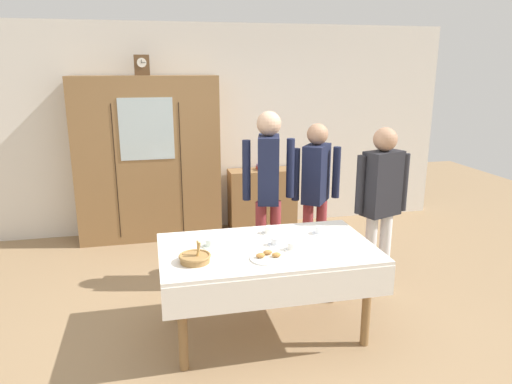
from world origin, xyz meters
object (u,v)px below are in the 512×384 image
object	(u,v)px
dining_table	(268,260)
person_behind_table_left	(269,181)
bookshelf_low	(262,199)
tea_cup_mid_right	(320,231)
tea_cup_front_edge	(210,244)
mantel_clock	(142,65)
book_stack	(262,167)
pastry_plate	(268,257)
spoon_center	(231,240)
tea_cup_mid_left	(269,230)
bread_basket	(195,258)
tea_cup_far_left	(276,242)
wall_cabinet	(148,159)
spoon_mid_left	(322,259)
person_behind_table_right	(381,196)
person_beside_shelf	(316,185)
spoon_front_edge	(356,256)
tea_cup_far_right	(292,247)

from	to	relation	value
dining_table	person_behind_table_left	world-z (taller)	person_behind_table_left
bookshelf_low	tea_cup_mid_right	size ratio (longest dim) A/B	7.00
bookshelf_low	tea_cup_front_edge	xyz separation A→B (m)	(-1.04, -2.51, 0.38)
mantel_clock	bookshelf_low	distance (m)	2.32
book_stack	pastry_plate	bearing A→B (deg)	-102.65
dining_table	pastry_plate	bearing A→B (deg)	-103.63
book_stack	spoon_center	bearing A→B (deg)	-109.40
dining_table	tea_cup_mid_left	bearing A→B (deg)	74.50
bread_basket	tea_cup_far_left	bearing A→B (deg)	16.57
wall_cabinet	spoon_mid_left	bearing A→B (deg)	-66.93
person_behind_table_left	wall_cabinet	bearing A→B (deg)	124.66
spoon_mid_left	person_behind_table_right	world-z (taller)	person_behind_table_right
person_beside_shelf	spoon_front_edge	bearing A→B (deg)	-96.81
bread_basket	spoon_mid_left	size ratio (longest dim) A/B	2.02
tea_cup_far_left	spoon_front_edge	size ratio (longest dim) A/B	1.09
spoon_center	person_behind_table_right	distance (m)	1.51
dining_table	person_behind_table_left	bearing A→B (deg)	75.66
wall_cabinet	bookshelf_low	xyz separation A→B (m)	(1.49, 0.05, -0.62)
bookshelf_low	bread_basket	xyz separation A→B (m)	(-1.18, -2.79, 0.39)
pastry_plate	bread_basket	bearing A→B (deg)	173.91
bread_basket	wall_cabinet	bearing A→B (deg)	96.35
spoon_center	spoon_mid_left	size ratio (longest dim) A/B	1.00
wall_cabinet	spoon_front_edge	xyz separation A→B (m)	(1.52, -2.90, -0.26)
bookshelf_low	bread_basket	world-z (taller)	bread_basket
spoon_center	tea_cup_mid_right	bearing A→B (deg)	-0.82
mantel_clock	tea_cup_far_right	world-z (taller)	mantel_clock
tea_cup_mid_left	person_behind_table_left	world-z (taller)	person_behind_table_left
tea_cup_mid_left	pastry_plate	distance (m)	0.56
tea_cup_front_edge	spoon_mid_left	size ratio (longest dim) A/B	1.09
person_behind_table_left	tea_cup_mid_right	bearing A→B (deg)	-68.76
mantel_clock	book_stack	size ratio (longest dim) A/B	1.10
person_beside_shelf	bookshelf_low	bearing A→B (deg)	97.09
tea_cup_front_edge	spoon_front_edge	bearing A→B (deg)	-22.56
person_behind_table_left	spoon_front_edge	bearing A→B (deg)	-73.23
mantel_clock	tea_cup_front_edge	size ratio (longest dim) A/B	1.85
dining_table	spoon_center	xyz separation A→B (m)	(-0.26, 0.24, 0.10)
spoon_front_edge	tea_cup_far_left	bearing A→B (deg)	146.21
tea_cup_far_right	spoon_center	size ratio (longest dim) A/B	1.09
mantel_clock	person_behind_table_left	size ratio (longest dim) A/B	0.14
tea_cup_mid_right	spoon_mid_left	world-z (taller)	tea_cup_mid_right
tea_cup_mid_right	bread_basket	size ratio (longest dim) A/B	0.54
mantel_clock	spoon_mid_left	world-z (taller)	mantel_clock
tea_cup_mid_left	spoon_center	size ratio (longest dim) A/B	1.09
person_behind_table_right	tea_cup_far_left	bearing A→B (deg)	-159.29
tea_cup_far_left	pastry_plate	world-z (taller)	tea_cup_far_left
pastry_plate	person_beside_shelf	world-z (taller)	person_beside_shelf
tea_cup_front_edge	person_behind_table_left	size ratio (longest dim) A/B	0.07
tea_cup_far_right	bread_basket	bearing A→B (deg)	-174.78
dining_table	wall_cabinet	world-z (taller)	wall_cabinet
spoon_mid_left	person_beside_shelf	world-z (taller)	person_beside_shelf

